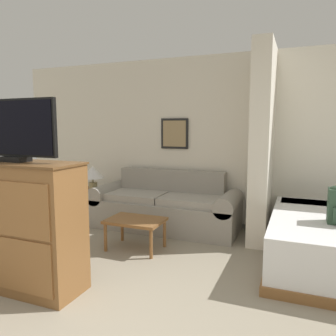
# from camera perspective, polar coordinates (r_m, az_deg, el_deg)

# --- Properties ---
(wall_back) EXTENTS (6.78, 0.16, 2.60)m
(wall_back) POSITION_cam_1_polar(r_m,az_deg,el_deg) (5.15, 6.90, 4.52)
(wall_back) COLOR silver
(wall_back) RESTS_ON ground_plane
(wall_partition_pillar) EXTENTS (0.24, 0.84, 2.60)m
(wall_partition_pillar) POSITION_cam_1_polar(r_m,az_deg,el_deg) (4.52, 16.07, 4.00)
(wall_partition_pillar) COLOR silver
(wall_partition_pillar) RESTS_ON ground_plane
(couch) EXTENTS (2.24, 0.84, 0.86)m
(couch) POSITION_cam_1_polar(r_m,az_deg,el_deg) (5.00, -0.54, -6.81)
(couch) COLOR gray
(couch) RESTS_ON ground_plane
(coffee_table) EXTENTS (0.70, 0.49, 0.39)m
(coffee_table) POSITION_cam_1_polar(r_m,az_deg,el_deg) (4.16, -5.70, -9.48)
(coffee_table) COLOR brown
(coffee_table) RESTS_ON ground_plane
(side_table) EXTENTS (0.43, 0.43, 0.52)m
(side_table) POSITION_cam_1_polar(r_m,az_deg,el_deg) (5.53, -12.88, -4.43)
(side_table) COLOR brown
(side_table) RESTS_ON ground_plane
(table_lamp) EXTENTS (0.37, 0.37, 0.37)m
(table_lamp) POSITION_cam_1_polar(r_m,az_deg,el_deg) (5.48, -12.99, -0.85)
(table_lamp) COLOR tan
(table_lamp) RESTS_ON side_table
(tv_dresser) EXTENTS (1.27, 0.48, 1.21)m
(tv_dresser) POSITION_cam_1_polar(r_m,az_deg,el_deg) (3.44, -24.45, -9.08)
(tv_dresser) COLOR brown
(tv_dresser) RESTS_ON ground_plane
(tv) EXTENTS (0.94, 0.16, 0.57)m
(tv) POSITION_cam_1_polar(r_m,az_deg,el_deg) (3.31, -25.24, 5.97)
(tv) COLOR black
(tv) RESTS_ON tv_dresser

